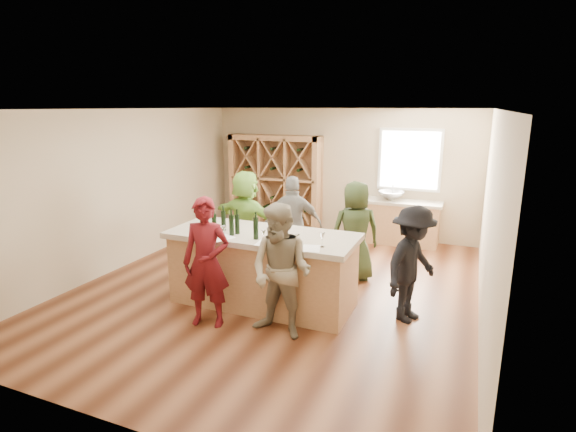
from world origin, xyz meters
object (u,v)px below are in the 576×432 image
at_px(person_far_left, 246,218).
at_px(wine_bottle_f, 256,228).
at_px(sink, 391,196).
at_px(wine_bottle_b, 214,223).
at_px(wine_bottle_c, 224,221).
at_px(wine_bottle_d, 232,225).
at_px(person_near_right, 281,272).
at_px(person_near_left, 206,262).
at_px(wine_bottle_e, 237,224).
at_px(wine_bottle_a, 202,221).
at_px(person_server, 412,264).
at_px(wine_rack, 275,183).
at_px(person_far_right, 355,231).
at_px(tasting_counter_base, 263,271).
at_px(person_far_mid, 293,225).

xyz_separation_m(person_far_left, wine_bottle_f, (1.05, -1.71, 0.36)).
xyz_separation_m(sink, wine_bottle_b, (-1.81, -4.04, 0.20)).
height_order(wine_bottle_c, wine_bottle_d, wine_bottle_d).
bearing_deg(person_near_right, person_near_left, -168.49).
xyz_separation_m(wine_bottle_c, person_near_right, (1.21, -0.68, -0.37)).
bearing_deg(person_near_left, wine_bottle_e, 70.00).
bearing_deg(wine_bottle_a, wine_bottle_e, 2.45).
distance_m(wine_bottle_a, person_near_left, 0.90).
bearing_deg(wine_bottle_c, person_near_left, -76.52).
relative_size(person_server, wine_bottle_f, 5.31).
bearing_deg(wine_bottle_e, person_server, 10.82).
height_order(wine_rack, person_far_right, wine_rack).
height_order(sink, tasting_counter_base, sink).
bearing_deg(person_far_mid, person_near_left, 62.70).
xyz_separation_m(wine_bottle_a, wine_bottle_e, (0.56, 0.02, -0.01)).
xyz_separation_m(tasting_counter_base, person_server, (2.07, 0.29, 0.30)).
distance_m(sink, wine_bottle_b, 4.44).
distance_m(person_far_left, wine_bottle_f, 2.03).
height_order(wine_bottle_d, person_far_mid, person_far_mid).
xyz_separation_m(wine_rack, wine_bottle_e, (1.23, -4.06, 0.12)).
relative_size(wine_bottle_d, person_far_left, 0.17).
bearing_deg(wine_bottle_c, person_server, 7.96).
bearing_deg(wine_bottle_b, person_far_right, 45.06).
bearing_deg(person_far_right, sink, -123.23).
bearing_deg(wine_bottle_f, person_server, 16.20).
relative_size(tasting_counter_base, wine_bottle_f, 8.67).
relative_size(person_far_right, wine_bottle_f, 5.58).
bearing_deg(person_far_right, wine_bottle_f, 31.69).
distance_m(wine_bottle_a, person_far_mid, 1.82).
height_order(wine_bottle_c, wine_bottle_f, wine_bottle_f).
height_order(wine_bottle_b, person_far_left, person_far_left).
bearing_deg(tasting_counter_base, wine_bottle_a, -167.58).
bearing_deg(wine_bottle_b, person_near_left, -67.97).
xyz_separation_m(wine_bottle_b, wine_bottle_c, (0.07, 0.14, 0.01)).
relative_size(wine_bottle_b, person_far_mid, 0.16).
height_order(tasting_counter_base, person_far_left, person_far_left).
relative_size(wine_bottle_a, person_near_left, 0.17).
distance_m(person_near_left, person_far_mid, 2.28).
height_order(person_near_left, person_server, person_near_left).
distance_m(tasting_counter_base, person_near_left, 1.01).
distance_m(sink, wine_bottle_a, 4.50).
xyz_separation_m(wine_bottle_e, person_near_left, (-0.09, -0.69, -0.35)).
relative_size(sink, person_far_mid, 0.32).
xyz_separation_m(sink, wine_bottle_f, (-1.11, -4.12, 0.22)).
bearing_deg(wine_bottle_a, person_far_mid, 63.70).
bearing_deg(wine_bottle_c, tasting_counter_base, 8.24).
relative_size(wine_bottle_e, person_far_mid, 0.16).
bearing_deg(wine_bottle_b, wine_bottle_d, -7.37).
xyz_separation_m(sink, wine_bottle_e, (-1.47, -3.99, 0.21)).
relative_size(wine_bottle_d, wine_bottle_e, 1.05).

